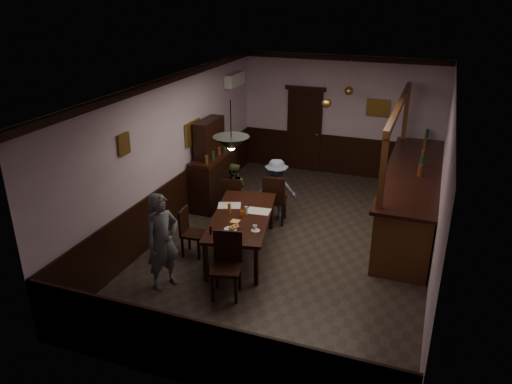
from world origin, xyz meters
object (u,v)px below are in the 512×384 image
at_px(chair_near, 227,261).
at_px(soda_can, 242,214).
at_px(chair_side, 189,230).
at_px(pendant_brass_mid, 327,103).
at_px(person_seated_right, 276,189).
at_px(chair_far_left, 231,197).
at_px(pendant_iron, 231,144).
at_px(person_seated_left, 233,190).
at_px(dining_table, 242,218).
at_px(sideboard, 212,171).
at_px(coffee_cup, 255,227).
at_px(bar_counter, 411,197).
at_px(person_standing, 162,241).
at_px(pendant_brass_far, 349,91).
at_px(chair_far_right, 274,198).

bearing_deg(chair_near, soda_can, 87.52).
bearing_deg(soda_can, chair_side, -160.63).
bearing_deg(pendant_brass_mid, person_seated_right, -128.27).
bearing_deg(soda_can, chair_far_left, 120.91).
xyz_separation_m(chair_near, pendant_iron, (-0.10, 0.50, 1.76)).
xyz_separation_m(soda_can, pendant_brass_mid, (0.84, 2.62, 1.49)).
xyz_separation_m(person_seated_left, person_seated_right, (0.88, 0.19, 0.07)).
distance_m(chair_far_left, chair_near, 2.62).
bearing_deg(dining_table, person_seated_left, 118.08).
xyz_separation_m(chair_far_left, sideboard, (-0.75, 0.70, 0.24)).
relative_size(chair_far_left, coffee_cup, 11.98).
distance_m(person_seated_right, soda_can, 1.68).
distance_m(sideboard, bar_counter, 4.22).
distance_m(soda_can, bar_counter, 3.54).
relative_size(person_standing, coffee_cup, 20.16).
distance_m(chair_far_left, soda_can, 1.44).
distance_m(person_standing, bar_counter, 5.07).
height_order(pendant_iron, pendant_brass_far, same).
xyz_separation_m(coffee_cup, pendant_brass_mid, (0.45, 3.01, 1.50)).
bearing_deg(pendant_iron, person_seated_right, 91.05).
bearing_deg(coffee_cup, chair_near, -112.25).
distance_m(sideboard, pendant_iron, 3.46).
relative_size(person_standing, sideboard, 0.84).
bearing_deg(dining_table, person_seated_right, 85.70).
height_order(person_standing, person_seated_right, person_standing).
bearing_deg(pendant_brass_far, chair_far_left, -122.29).
bearing_deg(pendant_iron, chair_near, -78.37).
height_order(person_seated_right, bar_counter, bar_counter).
relative_size(person_seated_right, soda_can, 10.78).
xyz_separation_m(pendant_brass_mid, pendant_brass_far, (0.20, 1.39, 0.00)).
distance_m(chair_far_left, chair_side, 1.54).
bearing_deg(person_seated_right, sideboard, -28.48).
bearing_deg(pendant_brass_mid, person_seated_left, -145.17).
bearing_deg(sideboard, dining_table, -52.03).
bearing_deg(pendant_iron, chair_far_left, 113.96).
height_order(dining_table, sideboard, sideboard).
bearing_deg(chair_side, pendant_brass_far, -28.82).
xyz_separation_m(pendant_iron, pendant_brass_far, (0.90, 4.73, -0.03)).
height_order(chair_side, person_seated_left, person_seated_left).
xyz_separation_m(chair_side, pendant_iron, (1.03, -0.41, 1.84)).
relative_size(chair_far_right, chair_side, 1.18).
xyz_separation_m(sideboard, pendant_brass_mid, (2.31, 0.71, 1.53)).
distance_m(dining_table, person_standing, 1.64).
distance_m(dining_table, chair_side, 0.96).
distance_m(person_seated_left, soda_can, 1.70).
bearing_deg(pendant_brass_mid, pendant_brass_far, 81.80).
bearing_deg(chair_near, coffee_cup, 66.22).
relative_size(person_seated_left, pendant_iron, 1.49).
bearing_deg(person_seated_left, soda_can, 107.01).
bearing_deg(bar_counter, chair_far_right, -161.51).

